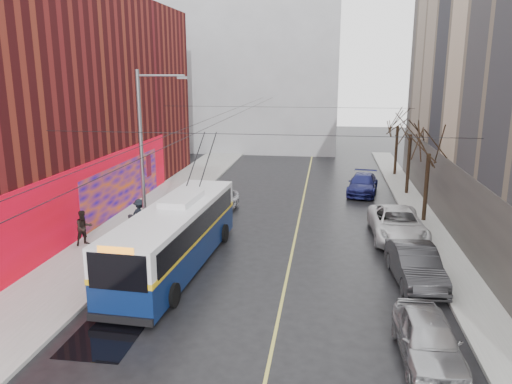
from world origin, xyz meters
TOP-DOWN VIEW (x-y plane):
  - ground at (0.00, 0.00)m, footprint 140.00×140.00m
  - sidewalk_left at (-8.00, 12.00)m, footprint 4.00×60.00m
  - sidewalk_right at (9.00, 12.00)m, footprint 2.00×60.00m
  - lane_line at (1.50, 14.00)m, footprint 0.12×50.00m
  - building_left at (-15.99, 13.99)m, footprint 12.11×36.00m
  - building_far at (-6.00, 44.99)m, footprint 20.50×12.10m
  - streetlight_pole at (-6.14, 10.00)m, footprint 2.65×0.60m
  - catenary_wires at (-2.54, 14.77)m, footprint 18.00×60.00m
  - tree_near at (9.00, 16.00)m, footprint 3.20×3.20m
  - tree_mid at (9.00, 23.00)m, footprint 3.20×3.20m
  - tree_far at (9.00, 30.00)m, footprint 3.20×3.20m
  - puddle at (-4.30, 0.72)m, footprint 2.30×3.46m
  - pigeons_flying at (-1.91, 10.24)m, footprint 1.79×4.36m
  - trolleybus at (-3.69, 7.00)m, footprint 3.25×11.99m
  - parked_car_a at (6.41, 0.64)m, footprint 1.93×4.51m
  - parked_car_b at (7.00, 6.77)m, footprint 2.12×5.03m
  - parked_car_c at (7.00, 12.69)m, footprint 2.90×6.01m
  - parked_car_d at (5.80, 22.93)m, footprint 2.74×5.23m
  - following_car at (-3.53, 16.53)m, footprint 1.76×4.15m
  - pedestrian_a at (-6.73, 9.27)m, footprint 0.48×0.65m
  - pedestrian_b at (-9.19, 8.88)m, footprint 1.11×1.13m
  - pedestrian_c at (-7.13, 11.42)m, footprint 1.39×1.16m

SIDE VIEW (x-z plane):
  - ground at x=0.00m, z-range 0.00..0.00m
  - lane_line at x=1.50m, z-range 0.00..0.01m
  - puddle at x=-4.30m, z-range 0.00..0.01m
  - sidewalk_left at x=-8.00m, z-range 0.00..0.15m
  - sidewalk_right at x=9.00m, z-range 0.00..0.15m
  - following_car at x=-3.53m, z-range 0.00..1.40m
  - parked_car_d at x=5.80m, z-range 0.00..1.45m
  - parked_car_a at x=6.41m, z-range 0.00..1.52m
  - parked_car_b at x=7.00m, z-range 0.00..1.62m
  - parked_car_c at x=7.00m, z-range 0.00..1.65m
  - pedestrian_a at x=-6.73m, z-range 0.15..1.78m
  - pedestrian_b at x=-9.19m, z-range 0.15..1.99m
  - pedestrian_c at x=-7.13m, z-range 0.15..2.02m
  - trolleybus at x=-3.69m, z-range -1.25..4.38m
  - streetlight_pole at x=-6.14m, z-range 0.35..9.35m
  - tree_near at x=9.00m, z-range 1.78..8.18m
  - tree_far at x=9.00m, z-range 1.86..8.43m
  - tree_mid at x=9.00m, z-range 1.91..8.59m
  - catenary_wires at x=-2.54m, z-range 6.13..6.36m
  - building_left at x=-15.99m, z-range -0.01..13.99m
  - pigeons_flying at x=-1.91m, z-range 6.48..7.74m
  - building_far at x=-6.00m, z-range 0.02..18.02m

